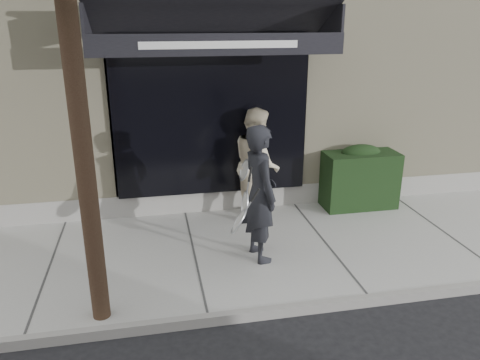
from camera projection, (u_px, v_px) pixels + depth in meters
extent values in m
plane|color=black|center=(323.00, 248.00, 7.22)|extent=(80.00, 80.00, 0.00)
cube|color=#A5A49F|center=(324.00, 244.00, 7.20)|extent=(20.00, 3.00, 0.12)
cube|color=gray|center=(369.00, 300.00, 5.76)|extent=(20.00, 0.10, 0.14)
cube|color=beige|center=(253.00, 44.00, 10.93)|extent=(14.00, 7.00, 5.50)
cube|color=gray|center=(291.00, 194.00, 8.71)|extent=(14.02, 0.42, 0.50)
cube|color=black|center=(211.00, 116.00, 7.78)|extent=(3.20, 0.30, 2.60)
cube|color=gray|center=(113.00, 119.00, 7.63)|extent=(0.08, 0.40, 2.60)
cube|color=gray|center=(300.00, 111.00, 8.22)|extent=(0.08, 0.40, 2.60)
cube|color=gray|center=(208.00, 32.00, 7.48)|extent=(3.36, 0.40, 0.12)
cube|color=black|center=(214.00, 15.00, 6.74)|extent=(3.60, 1.03, 0.55)
cube|color=black|center=(220.00, 45.00, 6.41)|extent=(3.60, 0.05, 0.30)
cube|color=white|center=(220.00, 45.00, 6.38)|extent=(2.20, 0.01, 0.10)
cube|color=black|center=(86.00, 21.00, 6.44)|extent=(0.04, 1.00, 0.45)
cube|color=black|center=(330.00, 20.00, 7.10)|extent=(0.04, 1.00, 0.45)
cube|color=black|center=(358.00, 179.00, 8.37)|extent=(1.30, 0.70, 1.00)
ellipsoid|color=black|center=(361.00, 152.00, 8.21)|extent=(0.71, 0.38, 0.27)
cylinder|color=black|center=(80.00, 121.00, 4.63)|extent=(0.20, 0.20, 4.80)
imported|color=black|center=(260.00, 194.00, 6.40)|extent=(0.58, 0.77, 1.93)
torus|color=silver|center=(245.00, 205.00, 6.13)|extent=(0.08, 0.31, 0.30)
cylinder|color=silver|center=(245.00, 205.00, 6.13)|extent=(0.06, 0.27, 0.27)
cylinder|color=silver|center=(245.00, 205.00, 6.13)|extent=(0.18, 0.03, 0.05)
cylinder|color=black|center=(245.00, 205.00, 6.13)|extent=(0.20, 0.04, 0.06)
torus|color=silver|center=(239.00, 221.00, 6.03)|extent=(0.23, 0.33, 0.28)
cylinder|color=silver|center=(239.00, 221.00, 6.03)|extent=(0.19, 0.29, 0.24)
cylinder|color=silver|center=(239.00, 221.00, 6.03)|extent=(0.17, 0.05, 0.11)
cylinder|color=black|center=(239.00, 221.00, 6.03)|extent=(0.19, 0.07, 0.13)
imported|color=beige|center=(257.00, 163.00, 7.82)|extent=(0.73, 0.93, 1.87)
torus|color=silver|center=(244.00, 170.00, 7.52)|extent=(0.16, 0.32, 0.29)
cylinder|color=silver|center=(244.00, 170.00, 7.52)|extent=(0.12, 0.28, 0.26)
cylinder|color=silver|center=(244.00, 170.00, 7.52)|extent=(0.18, 0.04, 0.08)
cylinder|color=black|center=(244.00, 170.00, 7.52)|extent=(0.20, 0.05, 0.10)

